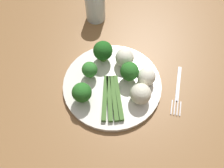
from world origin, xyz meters
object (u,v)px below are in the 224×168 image
cauliflower_near_fork (141,94)px  cauliflower_edge (146,77)px  broccoli_front (82,93)px  broccoli_left (103,51)px  fork (178,91)px  plate (112,86)px  cauliflower_mid (125,57)px  water_glass (95,6)px  broccoli_right (130,72)px  broccoli_near_center (90,70)px  chair (175,1)px  dining_table (126,101)px  asparagus_bundle (112,98)px

cauliflower_near_fork → cauliflower_edge: size_ratio=1.10×
broccoli_front → broccoli_left: bearing=-104.7°
broccoli_left → cauliflower_near_fork: broccoli_left is taller
cauliflower_edge → fork: size_ratio=0.32×
plate → cauliflower_mid: size_ratio=5.09×
plate → water_glass: 0.30m
cauliflower_mid → cauliflower_near_fork: cauliflower_near_fork is taller
broccoli_front → cauliflower_edge: broccoli_front is taller
broccoli_right → broccoli_left: bearing=-36.5°
broccoli_near_center → cauliflower_near_fork: (-0.15, 0.06, -0.00)m
chair → broccoli_right: chair is taller
cauliflower_mid → broccoli_right: bearing=108.3°
broccoli_front → cauliflower_edge: bearing=-155.5°
cauliflower_near_fork → cauliflower_edge: 0.06m
chair → broccoli_near_center: bearing=67.0°
plate → broccoli_left: bearing=-67.4°
cauliflower_mid → cauliflower_edge: bearing=138.2°
cauliflower_mid → cauliflower_edge: (-0.07, 0.06, -0.00)m
broccoli_near_center → broccoli_left: size_ratio=0.78×
plate → cauliflower_mid: 0.09m
fork → broccoli_left: bearing=-103.1°
plate → water_glass: (0.09, -0.28, 0.05)m
broccoli_left → dining_table: bearing=134.9°
chair → cauliflower_near_fork: bearing=79.8°
broccoli_right → cauliflower_near_fork: bearing=118.7°
asparagus_bundle → cauliflower_near_fork: (-0.08, -0.01, 0.02)m
cauliflower_near_fork → water_glass: (0.17, -0.32, 0.01)m
plate → cauliflower_edge: 0.10m
broccoli_left → water_glass: size_ratio=0.66×
cauliflower_edge → dining_table: bearing=19.8°
plate → cauliflower_mid: cauliflower_mid is taller
dining_table → broccoli_right: bearing=-91.3°
asparagus_bundle → fork: size_ratio=0.87×
dining_table → fork: bearing=-178.2°
dining_table → fork: size_ratio=7.94×
plate → cauliflower_edge: bearing=-166.8°
cauliflower_edge → plate: bearing=13.2°
chair → fork: 0.70m
plate → cauliflower_near_fork: size_ratio=4.92×
broccoli_right → water_glass: size_ratio=0.62×
broccoli_near_center → cauliflower_edge: bearing=179.3°
asparagus_bundle → dining_table: bearing=129.1°
plate → fork: 0.19m
asparagus_bundle → broccoli_left: bearing=-173.5°
cauliflower_edge → broccoli_left: bearing=-26.7°
asparagus_bundle → water_glass: water_glass is taller
cauliflower_edge → broccoli_near_center: bearing=-0.7°
broccoli_front → water_glass: bearing=-87.7°
broccoli_right → dining_table: bearing=88.7°
cauliflower_mid → fork: (-0.16, 0.07, -0.04)m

